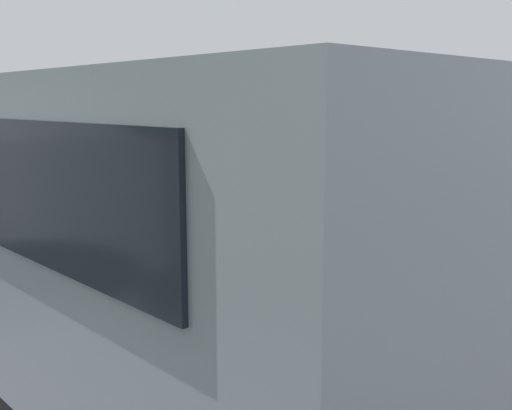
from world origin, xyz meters
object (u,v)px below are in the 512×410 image
spectator_centre (214,228)px  parked_motorcycle_silver (299,319)px  spectator_far_left (299,254)px  spectator_far_right (152,216)px  tour_bus (42,218)px  spectator_right (171,224)px  stunt_motorcycle (259,197)px  spectator_left (249,238)px  traffic_cone (336,225)px

spectator_centre → parked_motorcycle_silver: spectator_centre is taller
spectator_far_left → spectator_far_right: bearing=-0.4°
tour_bus → spectator_far_left: size_ratio=6.70×
spectator_right → spectator_far_right: (0.86, -0.17, -0.00)m
parked_motorcycle_silver → stunt_motorcycle: size_ratio=1.02×
parked_motorcycle_silver → spectator_left: bearing=-24.3°
tour_bus → stunt_motorcycle: bearing=-60.2°
spectator_left → stunt_motorcycle: size_ratio=0.88×
spectator_centre → parked_motorcycle_silver: 2.72m
spectator_far_left → spectator_far_right: (3.72, -0.02, 0.02)m
spectator_centre → parked_motorcycle_silver: (-2.55, 0.73, -0.60)m
spectator_right → spectator_far_right: bearing=-11.0°
spectator_far_right → spectator_centre: bearing=176.2°
spectator_far_left → spectator_left: (1.03, 0.01, 0.06)m
tour_bus → spectator_centre: (0.22, -2.82, -0.56)m
spectator_centre → tour_bus: bearing=94.5°
spectator_right → parked_motorcycle_silver: bearing=169.4°
stunt_motorcycle → traffic_cone: (-2.74, 0.14, -0.31)m
stunt_motorcycle → spectator_centre: bearing=131.1°
spectator_far_right → spectator_right: bearing=169.0°
spectator_right → stunt_motorcycle: size_ratio=0.85×
spectator_far_left → parked_motorcycle_silver: 1.26m
tour_bus → parked_motorcycle_silver: bearing=-138.1°
tour_bus → spectator_left: tour_bus is taller
spectator_centre → spectator_right: 1.13m
spectator_left → stunt_motorcycle: (4.79, -4.58, -0.43)m
tour_bus → spectator_far_right: bearing=-53.2°
tour_bus → parked_motorcycle_silver: size_ratio=5.48×
spectator_far_left → spectator_centre: 1.75m
spectator_far_left → parked_motorcycle_silver: spectator_far_left is taller
spectator_left → traffic_cone: spectator_left is taller
spectator_centre → spectator_far_right: size_ratio=1.08×
spectator_far_left → traffic_cone: size_ratio=2.63×
tour_bus → traffic_cone: bearing=-78.1°
spectator_far_left → traffic_cone: 5.43m
spectator_far_right → traffic_cone: 4.51m
spectator_left → parked_motorcycle_silver: (-1.84, 0.83, -0.56)m
spectator_centre → traffic_cone: 4.79m
spectator_left → traffic_cone: 4.94m
stunt_motorcycle → parked_motorcycle_silver: bearing=140.8°
spectator_left → parked_motorcycle_silver: spectator_left is taller
traffic_cone → spectator_far_left: bearing=124.8°
stunt_motorcycle → spectator_right: bearing=122.1°
spectator_left → spectator_centre: spectator_centre is taller
spectator_far_left → parked_motorcycle_silver: bearing=134.2°
spectator_far_left → spectator_right: (2.86, 0.14, 0.02)m
spectator_far_left → spectator_far_right: 3.72m
tour_bus → traffic_cone: 7.64m
spectator_far_right → spectator_left: bearing=179.4°
spectator_far_left → parked_motorcycle_silver: size_ratio=0.82×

